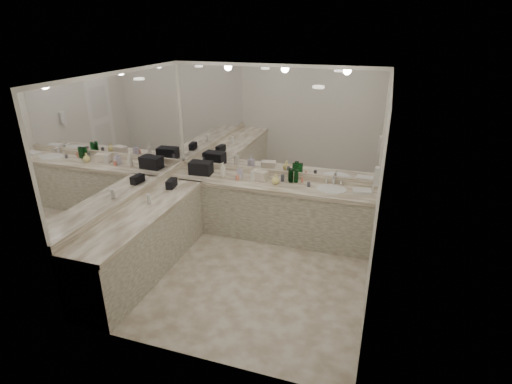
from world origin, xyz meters
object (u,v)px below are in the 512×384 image
(wall_phone, at_px, (377,176))
(soap_bottle_a, at_px, (223,170))
(soap_bottle_b, at_px, (240,172))
(black_toiletry_bag, at_px, (201,168))
(hand_towel, at_px, (362,191))
(sink, at_px, (331,190))
(cream_cosmetic_case, at_px, (260,176))
(soap_bottle_c, at_px, (276,179))

(wall_phone, relative_size, soap_bottle_a, 1.01)
(wall_phone, distance_m, soap_bottle_b, 2.12)
(black_toiletry_bag, xyz_separation_m, soap_bottle_b, (0.66, -0.01, 0.00))
(hand_towel, xyz_separation_m, soap_bottle_b, (-1.86, -0.01, 0.08))
(sink, distance_m, cream_cosmetic_case, 1.11)
(black_toiletry_bag, distance_m, soap_bottle_b, 0.66)
(sink, relative_size, soap_bottle_c, 2.78)
(sink, bearing_deg, soap_bottle_b, 179.59)
(wall_phone, height_order, hand_towel, wall_phone)
(soap_bottle_a, relative_size, soap_bottle_b, 1.15)
(sink, height_order, hand_towel, hand_towel)
(cream_cosmetic_case, bearing_deg, hand_towel, 11.02)
(wall_phone, distance_m, soap_bottle_a, 2.37)
(sink, bearing_deg, wall_phone, -39.57)
(cream_cosmetic_case, relative_size, soap_bottle_c, 1.51)
(soap_bottle_b, bearing_deg, soap_bottle_a, -175.01)
(cream_cosmetic_case, height_order, soap_bottle_a, soap_bottle_a)
(sink, height_order, soap_bottle_b, soap_bottle_b)
(cream_cosmetic_case, bearing_deg, sink, 9.59)
(sink, bearing_deg, soap_bottle_c, -176.92)
(black_toiletry_bag, xyz_separation_m, soap_bottle_c, (1.25, -0.06, -0.02))
(cream_cosmetic_case, xyz_separation_m, soap_bottle_b, (-0.31, -0.03, 0.03))
(sink, relative_size, wall_phone, 1.83)
(sink, xyz_separation_m, soap_bottle_b, (-1.42, 0.01, 0.11))
(wall_phone, xyz_separation_m, soap_bottle_c, (-1.44, 0.46, -0.37))
(soap_bottle_b, bearing_deg, soap_bottle_c, -5.32)
(sink, distance_m, soap_bottle_c, 0.84)
(hand_towel, height_order, soap_bottle_a, soap_bottle_a)
(wall_phone, relative_size, soap_bottle_c, 1.52)
(sink, height_order, wall_phone, wall_phone)
(hand_towel, xyz_separation_m, soap_bottle_a, (-2.13, -0.03, 0.10))
(wall_phone, height_order, soap_bottle_b, wall_phone)
(wall_phone, bearing_deg, soap_bottle_c, 162.43)
(black_toiletry_bag, bearing_deg, wall_phone, -10.86)
(sink, xyz_separation_m, wall_phone, (0.61, -0.50, 0.46))
(sink, distance_m, soap_bottle_a, 1.70)
(wall_phone, height_order, soap_bottle_a, wall_phone)
(soap_bottle_a, bearing_deg, black_toiletry_bag, 175.70)
(sink, xyz_separation_m, black_toiletry_bag, (-2.09, 0.02, 0.11))
(cream_cosmetic_case, bearing_deg, soap_bottle_a, -162.37)
(sink, relative_size, soap_bottle_a, 1.85)
(hand_towel, bearing_deg, soap_bottle_c, -177.02)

